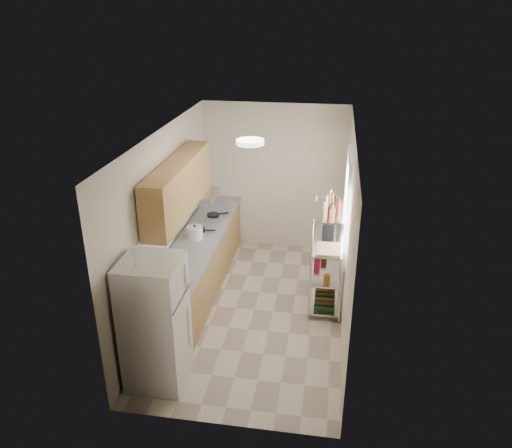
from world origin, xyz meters
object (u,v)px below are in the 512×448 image
(rice_cooker, at_px, (195,233))
(cutting_board, at_px, (328,249))
(espresso_machine, at_px, (330,224))
(frying_pan_large, at_px, (197,230))
(refrigerator, at_px, (155,323))

(rice_cooker, bearing_deg, cutting_board, -8.82)
(cutting_board, xyz_separation_m, espresso_machine, (0.00, 0.55, 0.14))
(cutting_board, height_order, espresso_machine, espresso_machine)
(cutting_board, bearing_deg, frying_pan_large, 164.59)
(frying_pan_large, xyz_separation_m, cutting_board, (1.99, -0.55, 0.10))
(frying_pan_large, height_order, espresso_machine, espresso_machine)
(rice_cooker, height_order, espresso_machine, espresso_machine)
(frying_pan_large, bearing_deg, rice_cooker, -88.42)
(rice_cooker, xyz_separation_m, espresso_machine, (1.96, 0.25, 0.17))
(rice_cooker, distance_m, cutting_board, 1.98)
(frying_pan_large, relative_size, espresso_machine, 0.81)
(cutting_board, bearing_deg, espresso_machine, 89.74)
(espresso_machine, bearing_deg, refrigerator, -123.24)
(refrigerator, xyz_separation_m, frying_pan_large, (-0.12, 2.25, 0.13))
(refrigerator, distance_m, cutting_board, 2.54)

